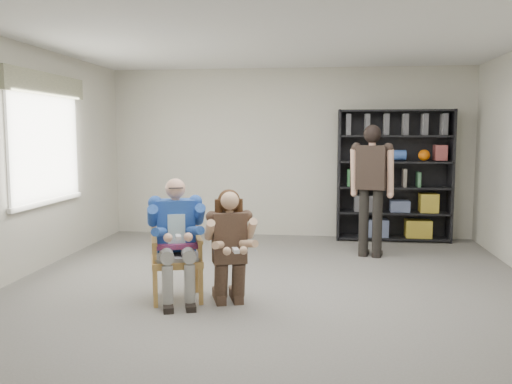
% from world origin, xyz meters
% --- Properties ---
extents(room_shell, '(6.00, 7.00, 2.80)m').
position_xyz_m(room_shell, '(0.00, 0.00, 1.40)').
color(room_shell, beige).
rests_on(room_shell, ground).
extents(floor, '(6.00, 7.00, 0.01)m').
position_xyz_m(floor, '(0.00, 0.00, 0.00)').
color(floor, slate).
rests_on(floor, ground).
extents(window_left, '(0.16, 2.00, 1.75)m').
position_xyz_m(window_left, '(-2.95, 1.00, 1.63)').
color(window_left, white).
rests_on(window_left, room_shell).
extents(armchair, '(0.72, 0.70, 0.98)m').
position_xyz_m(armchair, '(-0.93, -0.22, 0.49)').
color(armchair, '#A98238').
rests_on(armchair, floor).
extents(seated_man, '(0.77, 0.90, 1.28)m').
position_xyz_m(seated_man, '(-0.93, -0.22, 0.64)').
color(seated_man, navy).
rests_on(seated_man, floor).
extents(kneeling_woman, '(0.72, 0.90, 1.17)m').
position_xyz_m(kneeling_woman, '(-0.35, -0.34, 0.59)').
color(kneeling_woman, '#3A2A20').
rests_on(kneeling_woman, floor).
extents(bookshelf, '(1.80, 0.38, 2.10)m').
position_xyz_m(bookshelf, '(1.70, 3.28, 1.05)').
color(bookshelf, black).
rests_on(bookshelf, floor).
extents(standing_man, '(0.63, 0.46, 1.83)m').
position_xyz_m(standing_man, '(1.24, 2.03, 0.92)').
color(standing_man, black).
rests_on(standing_man, floor).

